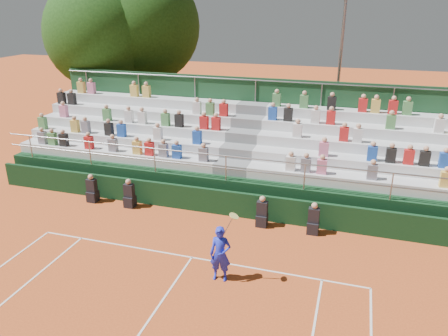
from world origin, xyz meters
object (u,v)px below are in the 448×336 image
(tree_east, at_px, (143,26))
(floodlight_mast, at_px, (340,60))
(tree_west, at_px, (101,34))
(tennis_player, at_px, (220,254))

(tree_east, xyz_separation_m, floodlight_mast, (11.31, 0.18, -1.51))
(tree_west, xyz_separation_m, floodlight_mast, (13.15, 1.76, -1.13))
(tree_east, relative_size, floodlight_mast, 1.17)
(tree_east, bearing_deg, floodlight_mast, 0.90)
(tennis_player, bearing_deg, tree_west, 132.01)
(tennis_player, bearing_deg, tree_east, 123.50)
(tree_east, height_order, floodlight_mast, tree_east)
(tennis_player, distance_m, tree_east, 17.31)
(tree_west, distance_m, tree_east, 2.46)
(floodlight_mast, bearing_deg, tree_east, -179.10)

